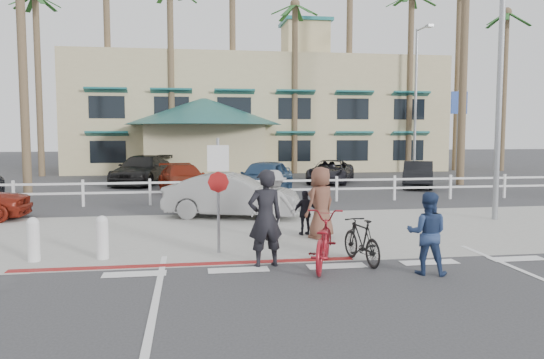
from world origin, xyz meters
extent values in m
plane|color=#333335|center=(0.00, 0.00, 0.00)|extent=(140.00, 140.00, 0.00)
cube|color=#333335|center=(0.00, -2.00, 0.00)|extent=(12.00, 16.00, 0.01)
cube|color=gray|center=(0.00, 4.50, 0.01)|extent=(22.00, 7.00, 0.01)
cube|color=#333335|center=(0.00, 8.50, 0.00)|extent=(40.00, 5.00, 0.01)
cube|color=#333335|center=(0.00, 18.00, 0.00)|extent=(50.00, 16.00, 0.01)
cube|color=maroon|center=(-3.00, 1.20, 0.01)|extent=(7.00, 0.25, 0.02)
imported|color=maroon|center=(-0.30, 0.60, 0.55)|extent=(1.41, 2.23, 1.10)
imported|color=black|center=(-1.43, 0.84, 0.99)|extent=(0.80, 0.60, 1.98)
imported|color=black|center=(0.59, 0.82, 0.48)|extent=(0.69, 1.64, 0.95)
imported|color=navy|center=(1.56, -0.20, 0.80)|extent=(0.95, 0.87, 1.59)
imported|color=gray|center=(-0.82, 3.59, 0.89)|extent=(1.22, 0.79, 1.77)
imported|color=black|center=(0.09, 3.94, 0.60)|extent=(0.74, 0.39, 1.20)
imported|color=brown|center=(0.38, 3.47, 0.92)|extent=(1.08, 0.99, 1.85)
imported|color=gray|center=(-1.59, 7.20, 0.71)|extent=(4.53, 2.66, 1.41)
imported|color=maroon|center=(-3.22, 14.60, 0.64)|extent=(2.64, 4.67, 1.28)
imported|color=navy|center=(0.27, 12.99, 0.77)|extent=(3.48, 4.86, 1.54)
imported|color=black|center=(8.21, 14.97, 0.65)|extent=(2.90, 4.16, 1.30)
imported|color=black|center=(-5.39, 18.77, 0.76)|extent=(3.38, 5.58, 1.51)
imported|color=black|center=(4.58, 17.99, 0.62)|extent=(3.73, 4.90, 1.24)
camera|label=1|loc=(-2.93, -9.63, 2.72)|focal=35.00mm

